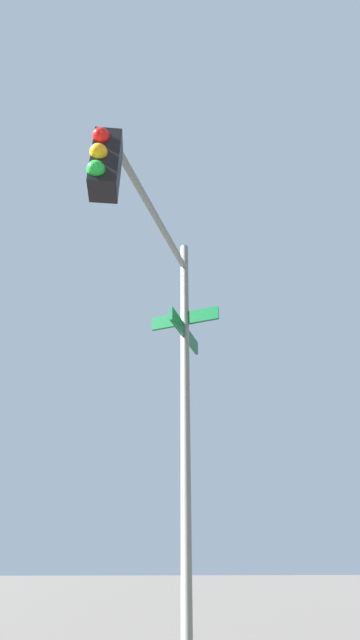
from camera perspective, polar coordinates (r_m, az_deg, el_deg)
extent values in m
cylinder|color=slate|center=(5.34, 0.75, -13.17)|extent=(0.12, 0.12, 5.52)
cylinder|color=slate|center=(5.60, -3.61, 14.38)|extent=(1.10, 2.23, 0.09)
cube|color=black|center=(4.56, -10.13, 20.29)|extent=(0.28, 0.28, 0.80)
sphere|color=red|center=(4.68, -10.78, 23.52)|extent=(0.18, 0.18, 0.18)
sphere|color=orange|center=(4.48, -11.11, 21.63)|extent=(0.18, 0.18, 0.18)
sphere|color=green|center=(4.29, -11.46, 19.57)|extent=(0.18, 0.18, 0.18)
cube|color=#0F5128|center=(5.82, 0.67, -1.67)|extent=(0.50, 1.02, 0.20)
cube|color=#0F5128|center=(5.93, 0.65, 0.19)|extent=(0.92, 0.46, 0.20)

